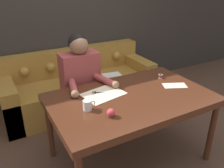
# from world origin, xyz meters

# --- Properties ---
(ground_plane) EXTENTS (16.00, 16.00, 0.00)m
(ground_plane) POSITION_xyz_m (0.00, 0.00, 0.00)
(ground_plane) COLOR #4C3323
(wall_back) EXTENTS (8.00, 0.06, 2.60)m
(wall_back) POSITION_xyz_m (0.00, 1.75, 1.30)
(wall_back) COLOR #2D2823
(wall_back) RESTS_ON ground_plane
(dining_table) EXTENTS (1.56, 0.97, 0.75)m
(dining_table) POSITION_xyz_m (0.05, -0.02, 0.68)
(dining_table) COLOR #472314
(dining_table) RESTS_ON ground_plane
(couch) EXTENTS (2.18, 0.82, 0.81)m
(couch) POSITION_xyz_m (0.02, 1.34, 0.30)
(couch) COLOR olive
(couch) RESTS_ON ground_plane
(person) EXTENTS (0.52, 0.61, 1.26)m
(person) POSITION_xyz_m (-0.22, 0.63, 0.64)
(person) COLOR #33281E
(person) RESTS_ON ground_plane
(pattern_paper_main) EXTENTS (0.44, 0.35, 0.00)m
(pattern_paper_main) POSITION_xyz_m (-0.17, 0.15, 0.75)
(pattern_paper_main) COLOR beige
(pattern_paper_main) RESTS_ON dining_table
(pattern_paper_offcut) EXTENTS (0.27, 0.22, 0.00)m
(pattern_paper_offcut) POSITION_xyz_m (0.58, -0.04, 0.75)
(pattern_paper_offcut) COLOR beige
(pattern_paper_offcut) RESTS_ON dining_table
(scissors) EXTENTS (0.19, 0.15, 0.01)m
(scissors) POSITION_xyz_m (-0.20, 0.20, 0.75)
(scissors) COLOR silver
(scissors) RESTS_ON dining_table
(mug) EXTENTS (0.11, 0.08, 0.09)m
(mug) POSITION_xyz_m (-0.42, -0.05, 0.79)
(mug) COLOR silver
(mug) RESTS_ON dining_table
(thread_spool) EXTENTS (0.04, 0.04, 0.05)m
(thread_spool) POSITION_xyz_m (0.57, 0.19, 0.77)
(thread_spool) COLOR red
(thread_spool) RESTS_ON dining_table
(pin_cushion) EXTENTS (0.07, 0.07, 0.07)m
(pin_cushion) POSITION_xyz_m (-0.30, -0.24, 0.78)
(pin_cushion) COLOR #4C3828
(pin_cushion) RESTS_ON dining_table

